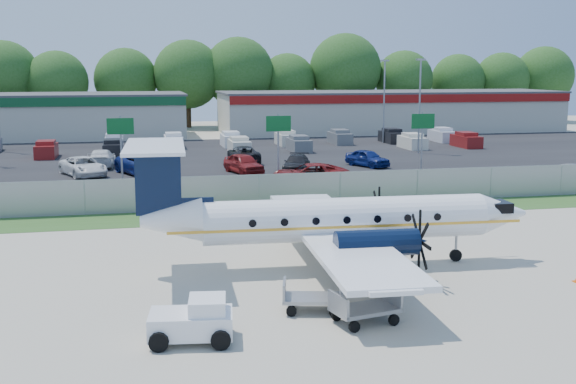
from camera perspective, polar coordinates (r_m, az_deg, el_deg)
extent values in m
plane|color=#B9B19D|center=(29.67, 2.49, -6.31)|extent=(170.00, 170.00, 0.00)
cube|color=#2D561E|center=(41.05, -1.79, -1.76)|extent=(170.00, 4.00, 0.02)
cube|color=black|center=(47.83, -3.33, -0.11)|extent=(170.00, 8.00, 0.02)
cube|color=black|center=(68.44, -6.11, 2.84)|extent=(170.00, 32.00, 0.02)
cube|color=gray|center=(42.80, -2.29, 0.06)|extent=(120.00, 0.02, 1.90)
cube|color=gray|center=(42.65, -2.30, 1.36)|extent=(120.00, 0.06, 0.06)
cube|color=gray|center=(42.97, -2.28, -1.18)|extent=(120.00, 0.06, 0.06)
cube|color=beige|center=(95.72, 8.11, 6.27)|extent=(44.00, 12.00, 5.00)
cube|color=#474749|center=(95.60, 8.14, 7.83)|extent=(44.40, 12.40, 0.24)
cube|color=maroon|center=(89.94, 9.50, 7.29)|extent=(44.00, 0.20, 1.00)
cylinder|color=gray|center=(50.87, -13.03, 3.08)|extent=(0.14, 0.14, 5.00)
cube|color=#0C5923|center=(50.55, -13.11, 5.08)|extent=(1.80, 0.08, 1.10)
cylinder|color=gray|center=(51.91, -0.78, 3.46)|extent=(0.14, 0.14, 5.00)
cube|color=#0C5923|center=(51.60, -0.75, 5.43)|extent=(1.80, 0.08, 1.10)
cylinder|color=gray|center=(55.17, 10.51, 3.67)|extent=(0.14, 0.14, 5.00)
cube|color=#0C5923|center=(54.87, 10.63, 5.52)|extent=(1.80, 0.08, 1.10)
cylinder|color=gray|center=(71.12, 10.35, 6.63)|extent=(0.18, 0.18, 9.00)
cube|color=gray|center=(71.03, 10.46, 10.26)|extent=(0.90, 0.35, 0.18)
cylinder|color=gray|center=(80.43, 7.60, 7.05)|extent=(0.18, 0.18, 9.00)
cube|color=gray|center=(80.35, 7.67, 10.26)|extent=(0.90, 0.35, 0.18)
cylinder|color=white|center=(30.05, 4.54, -2.14)|extent=(11.89, 2.41, 1.79)
cone|color=white|center=(32.40, 16.55, -1.64)|extent=(2.17, 1.90, 1.79)
cone|color=white|center=(29.16, -9.21, -2.23)|extent=(2.55, 1.92, 1.79)
cube|color=black|center=(32.25, 16.28, -1.08)|extent=(0.91, 1.27, 0.43)
cube|color=white|center=(30.05, 3.65, -3.14)|extent=(3.89, 16.76, 0.21)
cylinder|color=black|center=(27.70, 7.02, -4.01)|extent=(3.26, 1.21, 1.04)
cylinder|color=black|center=(32.86, 4.35, -1.78)|extent=(3.26, 1.21, 1.04)
cube|color=black|center=(28.87, -10.23, 0.87)|extent=(1.80, 0.26, 2.74)
cube|color=white|center=(28.70, -10.50, 3.56)|extent=(2.57, 5.97, 0.13)
cylinder|color=gray|center=(31.88, 13.13, -4.29)|extent=(0.11, 0.11, 1.23)
cylinder|color=black|center=(31.96, 13.10, -4.89)|extent=(0.54, 0.20, 0.53)
cylinder|color=black|center=(27.78, 4.89, -6.82)|extent=(0.62, 0.41, 0.60)
cylinder|color=black|center=(32.93, 2.55, -4.14)|extent=(0.62, 0.41, 0.60)
cube|color=white|center=(22.48, -7.67, -10.26)|extent=(2.70, 1.83, 0.70)
cube|color=white|center=(22.27, -6.40, -8.91)|extent=(1.27, 1.44, 0.50)
cube|color=black|center=(22.25, -5.22, -8.85)|extent=(0.33, 1.12, 0.40)
cylinder|color=black|center=(21.90, -10.18, -11.58)|extent=(0.63, 0.30, 0.60)
cylinder|color=black|center=(23.36, -9.81, -10.18)|extent=(0.63, 0.30, 0.60)
cylinder|color=black|center=(21.80, -5.33, -11.57)|extent=(0.63, 0.30, 0.60)
cylinder|color=black|center=(23.27, -5.30, -10.16)|extent=(0.63, 0.30, 0.60)
cube|color=gray|center=(23.89, 6.11, -9.20)|extent=(2.33, 1.69, 0.13)
cube|color=gray|center=(23.32, 4.00, -8.84)|extent=(0.36, 1.25, 0.63)
cube|color=gray|center=(24.31, 8.16, -8.13)|extent=(0.36, 1.25, 0.63)
cylinder|color=black|center=(23.17, 5.27, -10.55)|extent=(0.40, 0.21, 0.38)
cylinder|color=black|center=(24.11, 3.86, -9.71)|extent=(0.40, 0.21, 0.38)
cylinder|color=black|center=(23.90, 8.36, -9.96)|extent=(0.40, 0.21, 0.38)
cylinder|color=black|center=(24.82, 6.88, -9.18)|extent=(0.40, 0.21, 0.38)
cube|color=gray|center=(24.91, 1.96, -8.39)|extent=(2.27, 1.68, 0.12)
cube|color=gray|center=(24.82, -0.29, -7.70)|extent=(0.37, 1.21, 0.61)
cube|color=gray|center=(24.84, 4.22, -7.72)|extent=(0.37, 1.21, 0.61)
cylinder|color=black|center=(24.47, 0.27, -9.40)|extent=(0.39, 0.21, 0.37)
cylinder|color=black|center=(25.53, 0.33, -8.57)|extent=(0.39, 0.21, 0.37)
cylinder|color=black|center=(24.48, 3.66, -9.41)|extent=(0.39, 0.21, 0.37)
cylinder|color=black|center=(25.54, 3.57, -8.58)|extent=(0.39, 0.21, 0.37)
cone|color=#E05807|center=(37.22, -8.84, -2.70)|extent=(0.34, 0.34, 0.50)
cube|color=#E05807|center=(37.27, -8.83, -3.06)|extent=(0.36, 0.36, 0.03)
imported|color=black|center=(45.46, -19.67, -1.21)|extent=(4.23, 2.30, 1.32)
imported|color=maroon|center=(50.74, 1.67, 0.46)|extent=(5.98, 3.11, 1.61)
imported|color=silver|center=(57.79, -15.85, 1.23)|extent=(4.26, 5.82, 1.47)
imported|color=navy|center=(57.21, -11.23, 1.34)|extent=(5.00, 6.79, 1.72)
imported|color=maroon|center=(57.04, -3.52, 1.48)|extent=(3.06, 4.94, 1.57)
imported|color=black|center=(57.93, 0.67, 1.63)|extent=(3.32, 4.95, 1.33)
imported|color=navy|center=(61.15, 6.29, 2.00)|extent=(3.32, 4.57, 1.45)
imported|color=silver|center=(62.52, -14.50, 1.92)|extent=(2.33, 5.23, 1.49)
imported|color=black|center=(63.57, -3.52, 2.34)|extent=(2.54, 5.35, 1.48)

